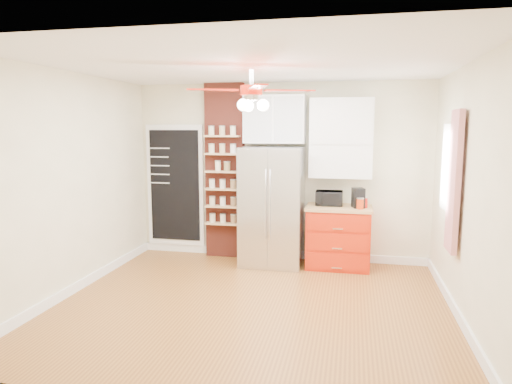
% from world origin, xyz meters
% --- Properties ---
extents(floor, '(4.50, 4.50, 0.00)m').
position_xyz_m(floor, '(0.00, 0.00, 0.00)').
color(floor, '#945E25').
rests_on(floor, ground).
extents(ceiling, '(4.50, 4.50, 0.00)m').
position_xyz_m(ceiling, '(0.00, 0.00, 2.70)').
color(ceiling, white).
rests_on(ceiling, wall_back).
extents(wall_back, '(4.50, 0.02, 2.70)m').
position_xyz_m(wall_back, '(0.00, 2.00, 1.35)').
color(wall_back, beige).
rests_on(wall_back, floor).
extents(wall_front, '(4.50, 0.02, 2.70)m').
position_xyz_m(wall_front, '(0.00, -2.00, 1.35)').
color(wall_front, beige).
rests_on(wall_front, floor).
extents(wall_left, '(0.02, 4.00, 2.70)m').
position_xyz_m(wall_left, '(-2.25, 0.00, 1.35)').
color(wall_left, beige).
rests_on(wall_left, floor).
extents(wall_right, '(0.02, 4.00, 2.70)m').
position_xyz_m(wall_right, '(2.25, 0.00, 1.35)').
color(wall_right, beige).
rests_on(wall_right, floor).
extents(chalkboard, '(0.95, 0.05, 1.95)m').
position_xyz_m(chalkboard, '(-1.70, 1.96, 1.10)').
color(chalkboard, white).
rests_on(chalkboard, wall_back).
extents(brick_pillar, '(0.60, 0.16, 2.70)m').
position_xyz_m(brick_pillar, '(-0.85, 1.92, 1.35)').
color(brick_pillar, maroon).
rests_on(brick_pillar, floor).
extents(fridge, '(0.90, 0.70, 1.75)m').
position_xyz_m(fridge, '(-0.05, 1.63, 0.88)').
color(fridge, silver).
rests_on(fridge, floor).
extents(upper_glass_cabinet, '(0.90, 0.35, 0.70)m').
position_xyz_m(upper_glass_cabinet, '(-0.05, 1.82, 2.15)').
color(upper_glass_cabinet, white).
rests_on(upper_glass_cabinet, wall_back).
extents(red_cabinet, '(0.94, 0.64, 0.90)m').
position_xyz_m(red_cabinet, '(0.92, 1.68, 0.45)').
color(red_cabinet, red).
rests_on(red_cabinet, floor).
extents(upper_shelf_unit, '(0.90, 0.30, 1.15)m').
position_xyz_m(upper_shelf_unit, '(0.92, 1.85, 1.88)').
color(upper_shelf_unit, white).
rests_on(upper_shelf_unit, wall_back).
extents(window, '(0.04, 0.75, 1.05)m').
position_xyz_m(window, '(2.23, 0.90, 1.55)').
color(window, white).
rests_on(window, wall_right).
extents(curtain, '(0.06, 0.40, 1.55)m').
position_xyz_m(curtain, '(2.18, 0.35, 1.45)').
color(curtain, red).
rests_on(curtain, wall_right).
extents(ceiling_fan, '(1.40, 1.40, 0.44)m').
position_xyz_m(ceiling_fan, '(0.00, 0.00, 2.42)').
color(ceiling_fan, silver).
rests_on(ceiling_fan, ceiling).
extents(toaster_oven, '(0.39, 0.27, 0.21)m').
position_xyz_m(toaster_oven, '(0.77, 1.75, 1.01)').
color(toaster_oven, black).
rests_on(toaster_oven, red_cabinet).
extents(coffee_maker, '(0.20, 0.22, 0.28)m').
position_xyz_m(coffee_maker, '(1.19, 1.64, 1.04)').
color(coffee_maker, black).
rests_on(coffee_maker, red_cabinet).
extents(canister_left, '(0.10, 0.10, 0.14)m').
position_xyz_m(canister_left, '(1.21, 1.53, 0.97)').
color(canister_left, red).
rests_on(canister_left, red_cabinet).
extents(canister_right, '(0.12, 0.12, 0.14)m').
position_xyz_m(canister_right, '(1.27, 1.65, 0.97)').
color(canister_right, red).
rests_on(canister_right, red_cabinet).
extents(pantry_jar_oats, '(0.11, 0.11, 0.14)m').
position_xyz_m(pantry_jar_oats, '(-0.92, 1.78, 1.44)').
color(pantry_jar_oats, beige).
rests_on(pantry_jar_oats, brick_pillar).
extents(pantry_jar_beans, '(0.12, 0.12, 0.13)m').
position_xyz_m(pantry_jar_beans, '(-0.77, 1.76, 1.44)').
color(pantry_jar_beans, olive).
rests_on(pantry_jar_beans, brick_pillar).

